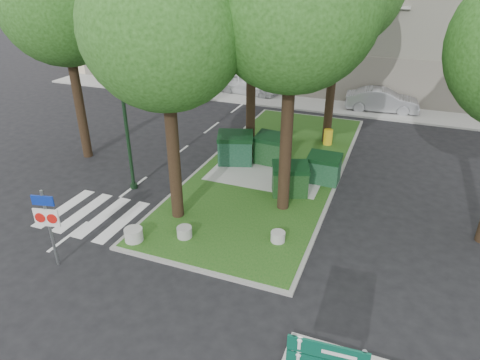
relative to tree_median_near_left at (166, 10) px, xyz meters
The scene contains 19 objects.
ground 7.88m from the tree_median_near_left, 61.12° to the right, with size 120.00×120.00×0.00m, color black.
median_island 9.27m from the tree_median_near_left, 70.64° to the left, with size 6.00×16.00×0.12m, color #174A15.
median_kerb 9.28m from the tree_median_near_left, 70.64° to the left, with size 6.30×16.30×0.10m, color gray.
building_sidewalk 17.57m from the tree_median_near_left, 84.94° to the left, with size 42.00×3.00×0.12m, color #999993.
zebra_crossing 7.75m from the tree_median_near_left, 155.64° to the right, with size 5.00×3.00×0.01m, color silver.
tree_median_near_left is the anchor object (origin of this frame).
tree_median_mid 6.53m from the tree_median_near_left, 85.60° to the left, with size 4.80×4.80×9.99m.
dumpster_a 8.26m from the tree_median_near_left, 88.35° to the left, with size 1.91×1.60×1.52m.
dumpster_b 8.87m from the tree_median_near_left, 73.12° to the left, with size 1.63×1.20×1.44m.
dumpster_c 7.99m from the tree_median_near_left, 42.92° to the left, with size 1.71×1.46×1.34m.
dumpster_d 9.20m from the tree_median_near_left, 46.68° to the left, with size 1.39×0.98×1.28m.
bollard_left 7.30m from the tree_median_near_left, 108.49° to the right, with size 0.63×0.63×0.45m, color #A6A7A1.
bollard_right 8.04m from the tree_median_near_left, ahead, with size 0.49×0.49×0.35m, color #A3A29E.
bollard_mid 7.17m from the tree_median_near_left, 56.62° to the right, with size 0.52×0.52×0.37m, color gray.
litter_bin 11.92m from the tree_median_near_left, 67.36° to the left, with size 0.46×0.46×0.80m, color gold.
street_lamp 5.02m from the tree_median_near_left, 155.49° to the left, with size 0.45×0.45×5.65m.
traffic_sign_pole 7.22m from the tree_median_near_left, 120.21° to the right, with size 0.79×0.22×2.68m.
car_white 18.51m from the tree_median_near_left, 102.01° to the left, with size 1.87×4.64×1.58m, color silver.
car_silver 18.41m from the tree_median_near_left, 70.14° to the left, with size 1.58×4.54×1.50m, color #97999E.
Camera 1 is at (5.68, -9.46, 8.56)m, focal length 32.00 mm.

